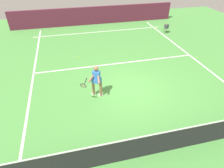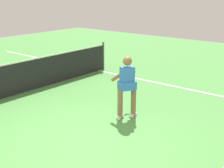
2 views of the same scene
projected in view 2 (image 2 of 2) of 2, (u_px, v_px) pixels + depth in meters
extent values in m
plane|color=#4C9342|center=(79.00, 144.00, 6.64)|extent=(28.48, 28.48, 0.00)
cube|color=white|center=(186.00, 89.00, 10.24)|extent=(0.10, 19.91, 0.01)
cylinder|color=#4C4C51|center=(103.00, 56.00, 12.57)|extent=(0.08, 0.08, 1.08)
cylinder|color=#8C6647|center=(120.00, 104.00, 7.83)|extent=(0.13, 0.13, 0.78)
cylinder|color=#8C6647|center=(133.00, 102.00, 7.96)|extent=(0.13, 0.13, 0.78)
cube|color=white|center=(120.00, 117.00, 7.93)|extent=(0.20, 0.10, 0.08)
cube|color=white|center=(133.00, 115.00, 8.06)|extent=(0.20, 0.10, 0.08)
cube|color=#3875D6|center=(127.00, 77.00, 7.71)|extent=(0.38, 0.33, 0.52)
cube|color=#3875D6|center=(127.00, 85.00, 7.77)|extent=(0.49, 0.44, 0.20)
sphere|color=#8C6647|center=(127.00, 61.00, 7.59)|extent=(0.22, 0.22, 0.22)
cylinder|color=#8C6647|center=(119.00, 76.00, 7.78)|extent=(0.12, 0.48, 0.37)
cylinder|color=#8C6647|center=(130.00, 74.00, 7.89)|extent=(0.44, 0.35, 0.37)
cylinder|color=black|center=(132.00, 73.00, 8.21)|extent=(0.17, 0.27, 0.14)
torus|color=black|center=(127.00, 72.00, 8.49)|extent=(0.31, 0.24, 0.28)
cylinder|color=beige|center=(127.00, 72.00, 8.49)|extent=(0.25, 0.19, 0.23)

